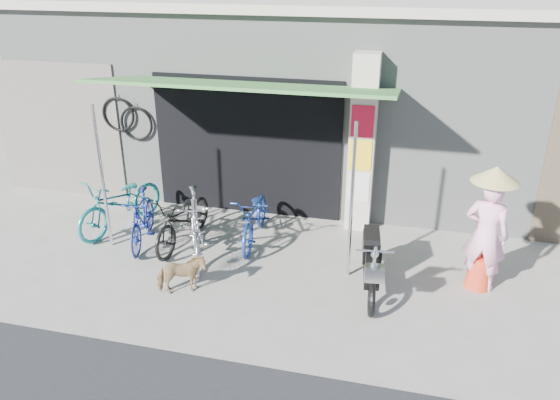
% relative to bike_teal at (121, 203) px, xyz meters
% --- Properties ---
extents(ground, '(80.00, 80.00, 0.00)m').
position_rel_bike_teal_xyz_m(ground, '(3.10, -1.35, -0.49)').
color(ground, gray).
rests_on(ground, ground).
extents(bicycle_shop, '(12.30, 5.30, 3.66)m').
position_rel_bike_teal_xyz_m(bicycle_shop, '(3.10, 3.74, 1.34)').
color(bicycle_shop, gray).
rests_on(bicycle_shop, ground).
extents(shop_pillar, '(0.42, 0.44, 3.00)m').
position_rel_bike_teal_xyz_m(shop_pillar, '(3.95, 1.09, 1.01)').
color(shop_pillar, beige).
rests_on(shop_pillar, ground).
extents(awning, '(4.60, 1.88, 2.72)m').
position_rel_bike_teal_xyz_m(awning, '(2.20, 0.27, 2.02)').
color(awning, '#386E31').
rests_on(awning, ground).
extents(neighbour_left, '(2.60, 0.06, 2.60)m').
position_rel_bike_teal_xyz_m(neighbour_left, '(-1.90, 1.24, 0.81)').
color(neighbour_left, '#6B665B').
rests_on(neighbour_left, ground).
extents(bike_teal, '(1.18, 1.97, 0.98)m').
position_rel_bike_teal_xyz_m(bike_teal, '(0.00, 0.00, 0.00)').
color(bike_teal, teal).
rests_on(bike_teal, ground).
extents(bike_blue, '(0.76, 1.54, 0.89)m').
position_rel_bike_teal_xyz_m(bike_blue, '(0.61, -0.42, -0.04)').
color(bike_blue, navy).
rests_on(bike_blue, ground).
extents(bike_black, '(0.76, 1.77, 0.90)m').
position_rel_bike_teal_xyz_m(bike_black, '(1.26, -0.26, -0.04)').
color(bike_black, black).
rests_on(bike_black, ground).
extents(bike_silver, '(1.18, 1.85, 1.08)m').
position_rel_bike_teal_xyz_m(bike_silver, '(1.63, -0.63, 0.05)').
color(bike_silver, '#B4B5BA').
rests_on(bike_silver, ground).
extents(bike_navy, '(0.73, 1.74, 0.89)m').
position_rel_bike_teal_xyz_m(bike_navy, '(2.37, 0.10, -0.04)').
color(bike_navy, navy).
rests_on(bike_navy, ground).
extents(street_dog, '(0.76, 0.60, 0.58)m').
position_rel_bike_teal_xyz_m(street_dog, '(1.80, -1.63, -0.20)').
color(street_dog, tan).
rests_on(street_dog, ground).
extents(moped, '(0.49, 1.69, 0.96)m').
position_rel_bike_teal_xyz_m(moped, '(4.35, -0.88, -0.05)').
color(moped, black).
rests_on(moped, ground).
extents(nun, '(0.70, 0.64, 1.84)m').
position_rel_bike_teal_xyz_m(nun, '(5.86, -0.45, 0.41)').
color(nun, '#F9A7CB').
rests_on(nun, ground).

